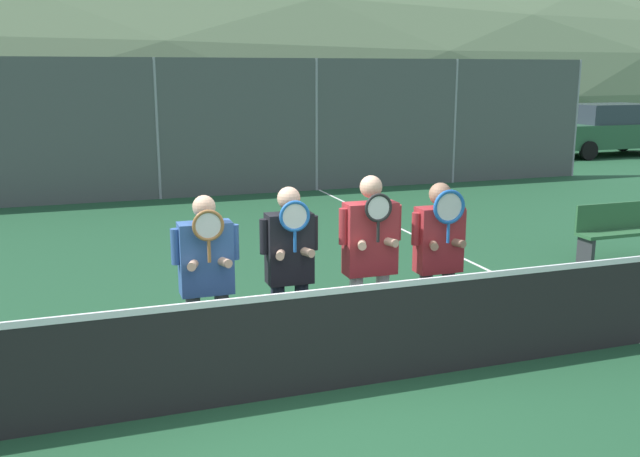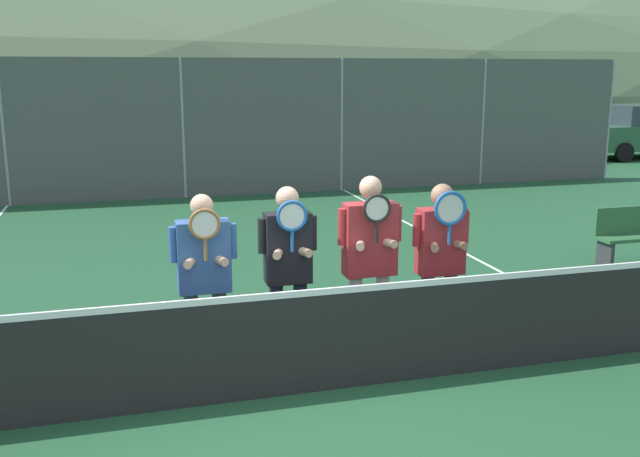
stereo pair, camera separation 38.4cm
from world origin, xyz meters
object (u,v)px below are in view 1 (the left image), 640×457
(car_left_of_center, at_px, (131,140))
(player_leftmost, at_px, (206,273))
(car_center, at_px, (317,137))
(car_right_of_center, at_px, (469,132))
(car_far_right, at_px, (608,129))
(bench_courtside, at_px, (623,230))
(player_center_right, at_px, (370,253))
(player_rightmost, at_px, (439,251))
(player_center_left, at_px, (290,263))

(car_left_of_center, bearing_deg, player_leftmost, -91.81)
(car_center, relative_size, car_right_of_center, 0.94)
(car_far_right, height_order, bench_courtside, car_far_right)
(player_leftmost, height_order, car_far_right, player_leftmost)
(car_right_of_center, bearing_deg, car_left_of_center, 178.94)
(player_center_right, distance_m, car_right_of_center, 16.05)
(player_leftmost, relative_size, car_left_of_center, 0.39)
(player_leftmost, distance_m, player_rightmost, 2.28)
(player_center_left, bearing_deg, car_right_of_center, 53.68)
(car_center, bearing_deg, player_leftmost, -112.76)
(player_leftmost, relative_size, player_center_left, 0.98)
(car_right_of_center, xyz_separation_m, car_far_right, (5.23, -0.04, -0.03))
(car_right_of_center, height_order, car_far_right, car_right_of_center)
(player_leftmost, distance_m, player_center_left, 0.78)
(car_right_of_center, bearing_deg, player_center_left, -126.32)
(player_leftmost, distance_m, car_center, 14.10)
(player_center_left, distance_m, car_right_of_center, 16.42)
(car_left_of_center, xyz_separation_m, car_right_of_center, (10.08, -0.19, -0.05))
(car_center, xyz_separation_m, bench_courtside, (1.11, -10.81, -0.48))
(player_center_left, bearing_deg, car_center, 70.17)
(car_center, bearing_deg, player_center_left, -109.83)
(player_center_right, xyz_separation_m, player_rightmost, (0.74, 0.02, -0.05))
(car_left_of_center, height_order, bench_courtside, car_left_of_center)
(player_center_left, distance_m, car_center, 13.79)
(player_center_right, bearing_deg, player_leftmost, 177.86)
(car_left_of_center, xyz_separation_m, car_center, (5.03, -0.44, -0.01))
(player_center_right, distance_m, car_left_of_center, 13.55)
(bench_courtside, bearing_deg, car_far_right, 50.25)
(player_center_left, bearing_deg, player_center_right, -6.37)
(player_leftmost, relative_size, car_right_of_center, 0.38)
(player_rightmost, bearing_deg, car_left_of_center, 97.84)
(car_center, distance_m, car_far_right, 10.28)
(player_leftmost, relative_size, car_center, 0.41)
(player_leftmost, bearing_deg, player_center_left, 2.08)
(player_center_right, height_order, bench_courtside, player_center_right)
(player_leftmost, bearing_deg, bench_courtside, 18.46)
(player_center_left, xyz_separation_m, car_far_right, (14.96, 13.19, -0.15))
(car_far_right, xyz_separation_m, bench_courtside, (-9.17, -11.03, -0.42))
(player_center_left, bearing_deg, bench_courtside, 20.49)
(car_left_of_center, height_order, car_center, car_left_of_center)
(player_center_right, distance_m, car_center, 13.64)
(player_center_left, height_order, car_center, car_center)
(car_far_right, bearing_deg, bench_courtside, -129.75)
(car_right_of_center, height_order, bench_courtside, car_right_of_center)
(player_center_left, relative_size, car_left_of_center, 0.39)
(car_left_of_center, bearing_deg, car_center, -5.04)
(player_center_left, relative_size, car_center, 0.41)
(player_leftmost, height_order, car_center, car_center)
(bench_courtside, bearing_deg, car_right_of_center, 70.40)
(car_center, relative_size, car_far_right, 0.92)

